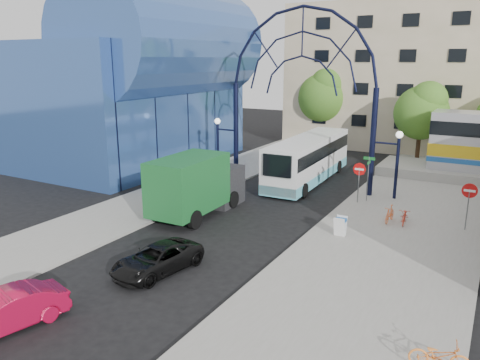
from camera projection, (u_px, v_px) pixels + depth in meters
The scene contains 19 objects.
ground at pixel (178, 258), 21.08m from camera, with size 120.00×120.00×0.00m, color black.
sidewalk_east at pixel (379, 261), 20.64m from camera, with size 8.00×56.00×0.12m, color gray.
plaza_west at pixel (152, 202), 29.22m from camera, with size 5.00×50.00×0.12m, color gray.
gateway_arch at pixel (302, 61), 30.75m from camera, with size 13.64×0.44×12.10m.
stop_sign at pixel (359, 173), 28.43m from camera, with size 0.80×0.07×2.50m.
do_not_enter_sign at pixel (469, 195), 23.80m from camera, with size 0.76×0.07×2.48m.
street_name_sign at pixel (369, 169), 28.71m from camera, with size 0.70×0.70×2.80m.
sandwich_board at pixel (340, 224), 23.28m from camera, with size 0.55×0.61×0.99m.
transit_hall at pixel (136, 84), 39.32m from camera, with size 16.50×18.00×14.50m.
apartment_block at pixel (397, 76), 47.88m from camera, with size 20.00×12.10×14.00m.
tree_north_a at pixel (423, 110), 38.89m from camera, with size 4.48×4.48×7.00m.
tree_north_b at pixel (325, 94), 46.85m from camera, with size 5.12×5.12×8.00m.
city_bus at pixel (309, 159), 34.09m from camera, with size 3.01×11.72×3.20m.
green_truck at pixel (198, 185), 26.70m from camera, with size 2.81×6.99×3.50m.
black_suv at pixel (157, 259), 19.59m from camera, with size 1.91×4.14×1.15m, color black.
red_sedan at pixel (5, 311), 15.38m from camera, with size 1.37×3.94×1.30m, color #A90A2F.
bike_near_a at pixel (405, 216), 25.09m from camera, with size 0.57×1.64×0.86m, color red.
bike_near_b at pixel (390, 214), 25.31m from camera, with size 0.43×1.51×0.91m, color orange.
bike_far_a at pixel (439, 356), 13.24m from camera, with size 0.58×1.66×0.87m, color orange.
Camera 1 is at (12.02, -15.64, 8.70)m, focal length 35.00 mm.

